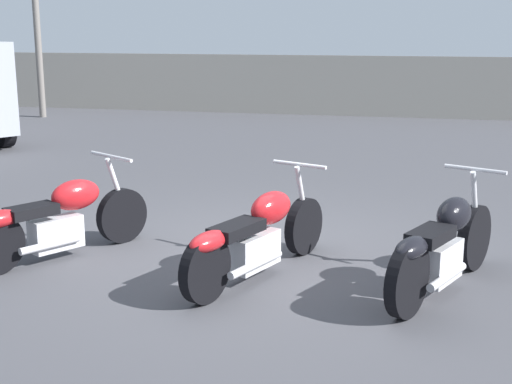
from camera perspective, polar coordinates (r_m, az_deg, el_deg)
ground_plane at (r=6.98m, az=0.05°, el=-5.15°), size 60.00×60.00×0.00m
fence_back at (r=17.84m, az=8.40°, el=8.37°), size 40.00×0.04×1.48m
motorcycle_slot_0 at (r=7.06m, az=-15.58°, el=-2.11°), size 1.15×1.73×0.93m
motorcycle_slot_1 at (r=6.29m, az=0.02°, el=-3.51°), size 0.96×2.00×0.93m
motorcycle_slot_2 at (r=6.13m, az=14.69°, el=-4.25°), size 0.96×1.87×0.97m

